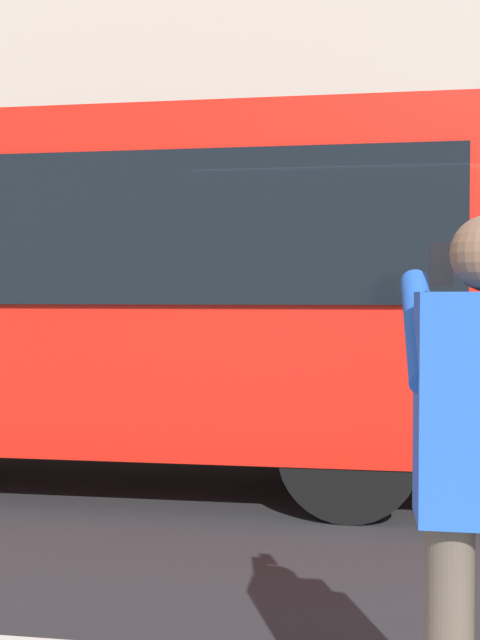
{
  "coord_description": "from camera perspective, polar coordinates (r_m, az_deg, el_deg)",
  "views": [
    {
      "loc": [
        0.09,
        6.59,
        1.62
      ],
      "look_at": [
        1.05,
        0.27,
        1.41
      ],
      "focal_mm": 43.29,
      "sensor_mm": 36.0,
      "label": 1
    }
  ],
  "objects": [
    {
      "name": "ground_plane",
      "position": [
        6.79,
        9.33,
        -11.94
      ],
      "size": [
        60.0,
        60.0,
        0.0
      ],
      "primitive_type": "plane",
      "color": "#232326"
    },
    {
      "name": "building_facade_far",
      "position": [
        14.08,
        9.18,
        19.95
      ],
      "size": [
        28.0,
        1.55,
        12.0
      ],
      "color": "#A89E8E",
      "rests_on": "ground_plane"
    },
    {
      "name": "red_bus",
      "position": [
        7.31,
        -16.27,
        2.31
      ],
      "size": [
        9.05,
        2.54,
        3.08
      ],
      "color": "red",
      "rests_on": "ground_plane"
    }
  ]
}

